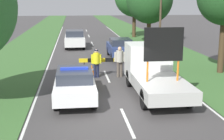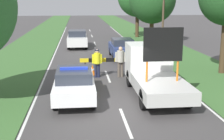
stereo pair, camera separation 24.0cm
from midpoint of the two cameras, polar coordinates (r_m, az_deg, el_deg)
ground_plane at (r=13.47m, az=1.90°, el=-6.78°), size 160.00×160.00×0.00m
lane_markings at (r=24.29m, az=-1.77°, el=2.06°), size 7.58×58.61×0.01m
grass_verge_left at (r=33.18m, az=-13.92°, el=4.59°), size 4.93×120.00×0.03m
grass_verge_right at (r=33.86m, az=7.82°, el=5.00°), size 4.93×120.00×0.03m
police_car at (r=14.45m, az=-6.42°, el=-2.36°), size 1.80×4.80×1.52m
work_truck at (r=15.48m, az=7.92°, el=-0.01°), size 2.16×5.68×3.35m
road_barrier at (r=18.76m, az=-0.76°, el=1.65°), size 3.12×0.08×1.08m
police_officer at (r=18.30m, az=-2.36°, el=1.69°), size 0.60×0.38×1.68m
pedestrian_civilian at (r=18.43m, az=1.94°, el=1.97°), size 0.65×0.41×1.81m
traffic_cone_near_police at (r=18.14m, az=4.80°, el=-0.67°), size 0.45×0.45×0.62m
traffic_cone_centre_front at (r=18.92m, az=-3.23°, el=-0.03°), size 0.48×0.48×0.66m
queued_car_hatch_blue at (r=24.62m, az=2.15°, el=4.06°), size 1.77×4.27×1.53m
queued_car_van_white at (r=30.35m, az=-6.14°, el=5.72°), size 1.85×4.67×1.65m
utility_pole at (r=30.91m, az=9.65°, el=12.36°), size 1.20×0.20×8.56m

